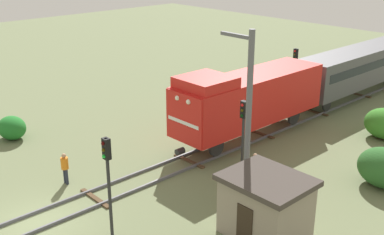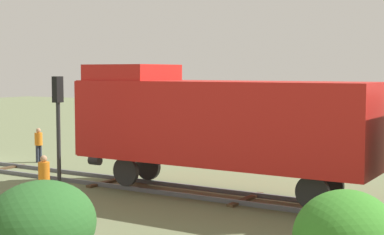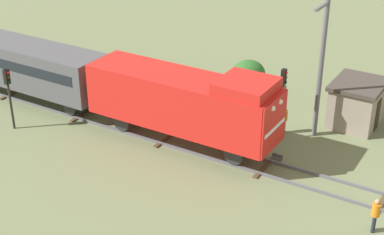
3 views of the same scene
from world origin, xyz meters
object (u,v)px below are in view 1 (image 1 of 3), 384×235
Objects in this scene: locomotive at (248,97)px; worker_by_signal at (255,166)px; worker_near_track at (65,166)px; relay_hut at (266,206)px; catenary_mast at (248,115)px; passenger_car_leading at (359,65)px; traffic_signal_mid at (243,126)px; traffic_signal_far at (295,63)px; traffic_signal_near at (108,170)px.

locomotive is 6.82× the size of worker_by_signal.
worker_near_track is 0.49× the size of relay_hut.
catenary_mast is (0.74, -1.62, 3.40)m from worker_by_signal.
passenger_car_leading is 3.23× the size of traffic_signal_mid.
locomotive is at bearing 135.29° from relay_hut.
traffic_signal_mid reaches higher than traffic_signal_far.
worker_near_track is at bearing -158.31° from relay_hut.
relay_hut is (4.10, -3.12, -1.61)m from traffic_signal_mid.
passenger_car_leading is at bearing 100.91° from traffic_signal_mid.
passenger_car_leading is 8.24× the size of worker_near_track.
traffic_signal_near is at bearing -55.06° from worker_by_signal.
locomotive is 3.31× the size of relay_hut.
traffic_signal_far is at bearing 122.79° from relay_hut.
passenger_car_leading is 24.86m from worker_near_track.
traffic_signal_far reaches higher than worker_near_track.
relay_hut is at bearing -70.14° from passenger_car_leading.
locomotive reaches higher than passenger_car_leading.
worker_by_signal is at bearing 82.96° from traffic_signal_near.
traffic_signal_mid is 0.52× the size of catenary_mast.
traffic_signal_near is at bearing -85.51° from worker_near_track.
locomotive is at bearing 130.34° from catenary_mast.
traffic_signal_near is 6.73m from relay_hut.
relay_hut reaches higher than worker_by_signal.
worker_by_signal is (0.80, 0.10, -2.01)m from traffic_signal_mid.
passenger_car_leading is at bearing 145.45° from worker_by_signal.
traffic_signal_mid reaches higher than worker_near_track.
traffic_signal_far is (-3.60, -3.53, 0.13)m from passenger_car_leading.
traffic_signal_far is at bearing 110.16° from locomotive.
relay_hut reaches higher than worker_near_track.
locomotive is 2.68× the size of traffic_signal_mid.
passenger_car_leading is 4.00× the size of relay_hut.
traffic_signal_near is (3.20, -25.63, 0.61)m from passenger_car_leading.
worker_by_signal is (7.80, -14.01, -1.66)m from traffic_signal_far.
catenary_mast is at bearing -75.54° from passenger_car_leading.
passenger_car_leading reaches higher than worker_by_signal.
relay_hut is (9.90, 3.94, 0.40)m from worker_near_track.
locomotive is 12.71m from traffic_signal_near.
locomotive is 6.82× the size of worker_near_track.
traffic_signal_mid is at bearing 88.57° from traffic_signal_near.
traffic_signal_near is 6.83m from catenary_mast.
traffic_signal_mid is 2.16m from worker_by_signal.
passenger_car_leading is at bearing 44.43° from traffic_signal_far.
traffic_signal_far is at bearing 118.66° from catenary_mast.
traffic_signal_near is 2.67× the size of worker_near_track.
catenary_mast reaches higher than worker_by_signal.
traffic_signal_mid is (3.40, -4.30, 0.23)m from locomotive.
traffic_signal_mid is at bearing -63.61° from traffic_signal_far.
worker_near_track is 0.20× the size of catenary_mast.
traffic_signal_mid is 1.14× the size of traffic_signal_far.
traffic_signal_mid is 1.24× the size of relay_hut.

